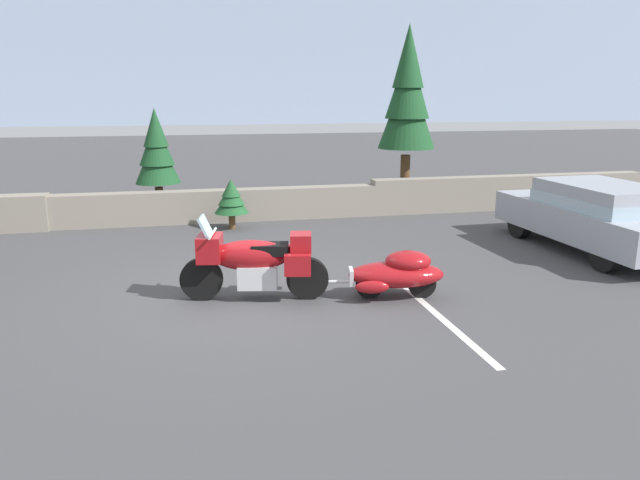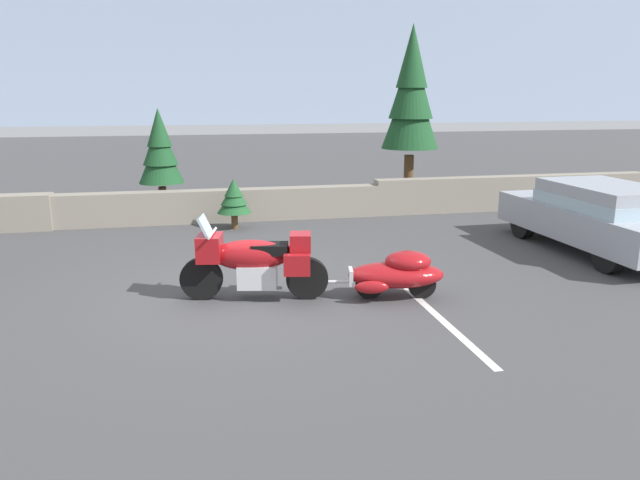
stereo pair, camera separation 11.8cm
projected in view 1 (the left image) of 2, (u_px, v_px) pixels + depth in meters
ground_plane at (244, 296)px, 9.59m from camera, size 80.00×80.00×0.00m
stone_guard_wall at (207, 205)px, 15.04m from camera, size 24.00×0.59×0.94m
distant_ridgeline at (185, 64)px, 98.70m from camera, size 240.00×80.00×16.00m
touring_motorcycle at (254, 261)px, 9.33m from camera, size 2.29×1.00×1.33m
car_shaped_trailer at (397, 273)px, 9.45m from camera, size 2.23×0.99×0.76m
sedan_at_right_edge at (596, 214)px, 12.18m from camera, size 1.95×4.55×1.41m
pine_tree_tall at (408, 94)px, 16.77m from camera, size 1.59×1.59×5.01m
pine_tree_secondary at (156, 150)px, 15.26m from camera, size 1.14×1.14×2.80m
pine_sapling_near at (231, 198)px, 14.22m from camera, size 0.81×0.81×1.20m
parking_stripe_marker at (439, 316)px, 8.73m from camera, size 0.12×3.60×0.01m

